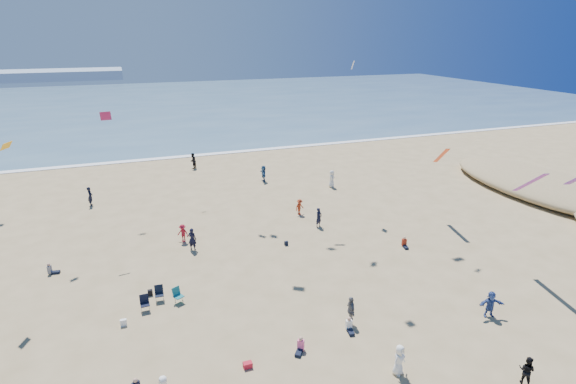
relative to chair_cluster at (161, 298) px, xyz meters
name	(u,v)px	position (x,y,z in m)	size (l,w,h in m)	color
ocean	(151,105)	(5.51, 85.00, -0.47)	(220.00, 100.00, 0.06)	#476B84
surf_line	(179,157)	(5.51, 35.00, -0.46)	(220.00, 1.20, 0.08)	white
standing_flyers	(277,218)	(10.37, 8.54, 0.36)	(24.74, 42.68, 1.94)	white
seated_group	(254,303)	(5.19, -2.32, -0.08)	(26.23, 14.33, 0.84)	white
chair_cluster	(161,298)	(0.00, 0.00, 0.00)	(2.72, 1.43, 1.00)	black
white_tote	(124,323)	(-2.23, -1.38, -0.30)	(0.35, 0.20, 0.40)	white
black_backpack	(150,293)	(-0.57, 1.36, -0.31)	(0.30, 0.22, 0.38)	black
cooler	(248,365)	(3.50, -7.10, -0.35)	(0.45, 0.30, 0.30)	red
navy_bag	(286,243)	(9.96, 5.09, -0.33)	(0.28, 0.18, 0.34)	black
kites_aloft	(363,57)	(15.34, 4.12, 13.66)	(36.61, 39.90, 26.66)	pink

